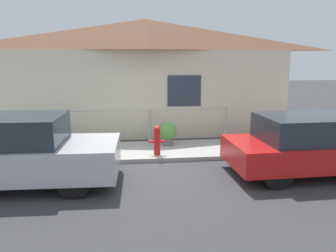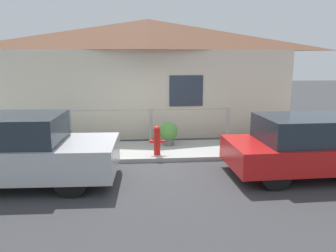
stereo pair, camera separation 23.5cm
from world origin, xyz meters
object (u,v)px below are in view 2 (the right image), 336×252
fire_hydrant (157,140)px  potted_plant_corner (262,132)px  potted_plant_near_hydrant (168,132)px  car_left (13,150)px  potted_plant_by_fence (62,136)px  car_right (311,146)px

fire_hydrant → potted_plant_corner: 3.53m
potted_plant_near_hydrant → car_left: bearing=-144.3°
fire_hydrant → potted_plant_by_fence: size_ratio=1.19×
car_left → car_right: 6.55m
car_right → potted_plant_near_hydrant: size_ratio=5.66×
car_right → fire_hydrant: car_right is taller
car_right → car_left: bearing=178.3°
fire_hydrant → potted_plant_corner: bearing=19.6°
car_left → potted_plant_corner: car_left is taller
car_left → potted_plant_by_fence: car_left is taller
car_left → potted_plant_corner: (6.44, 2.73, -0.34)m
car_left → potted_plant_corner: 7.01m
potted_plant_near_hydrant → potted_plant_corner: potted_plant_near_hydrant is taller
potted_plant_by_fence → potted_plant_corner: bearing=2.8°
car_left → potted_plant_corner: bearing=24.6°
car_left → fire_hydrant: car_left is taller
potted_plant_by_fence → car_left: bearing=-100.5°
car_left → potted_plant_corner: size_ratio=7.86×
car_left → potted_plant_by_fence: 2.50m
fire_hydrant → potted_plant_by_fence: bearing=161.6°
potted_plant_by_fence → car_right: bearing=-21.8°
car_right → potted_plant_corner: car_right is taller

